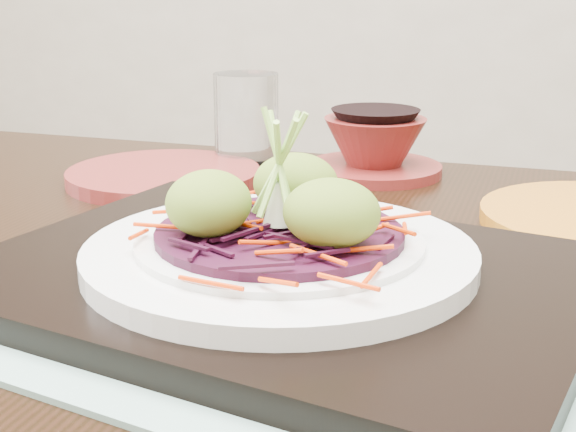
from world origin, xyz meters
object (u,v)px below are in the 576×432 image
(water_glass, at_px, (246,120))
(white_plate, at_px, (280,253))
(dining_table, at_px, (295,369))
(terracotta_bowl_set, at_px, (374,149))
(serving_tray, at_px, (280,278))
(terracotta_side_plate, at_px, (164,176))

(water_glass, bearing_deg, white_plate, -68.36)
(dining_table, distance_m, terracotta_bowl_set, 0.30)
(white_plate, bearing_deg, water_glass, 111.64)
(serving_tray, xyz_separation_m, water_glass, (-0.14, 0.36, 0.04))
(terracotta_bowl_set, bearing_deg, serving_tray, -90.32)
(serving_tray, height_order, water_glass, water_glass)
(white_plate, bearing_deg, dining_table, 96.96)
(water_glass, bearing_deg, serving_tray, -68.36)
(dining_table, relative_size, water_glass, 11.15)
(white_plate, bearing_deg, terracotta_side_plate, 127.45)
(terracotta_side_plate, bearing_deg, white_plate, -52.55)
(serving_tray, height_order, terracotta_bowl_set, terracotta_bowl_set)
(terracotta_side_plate, height_order, water_glass, water_glass)
(dining_table, height_order, water_glass, water_glass)
(white_plate, distance_m, terracotta_bowl_set, 0.35)
(dining_table, bearing_deg, serving_tray, -80.12)
(terracotta_side_plate, bearing_deg, dining_table, -44.96)
(dining_table, bearing_deg, white_plate, -80.12)
(terracotta_side_plate, xyz_separation_m, water_glass, (0.06, 0.10, 0.04))
(dining_table, relative_size, white_plate, 4.41)
(serving_tray, bearing_deg, water_glass, 124.89)
(dining_table, relative_size, terracotta_bowl_set, 6.71)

